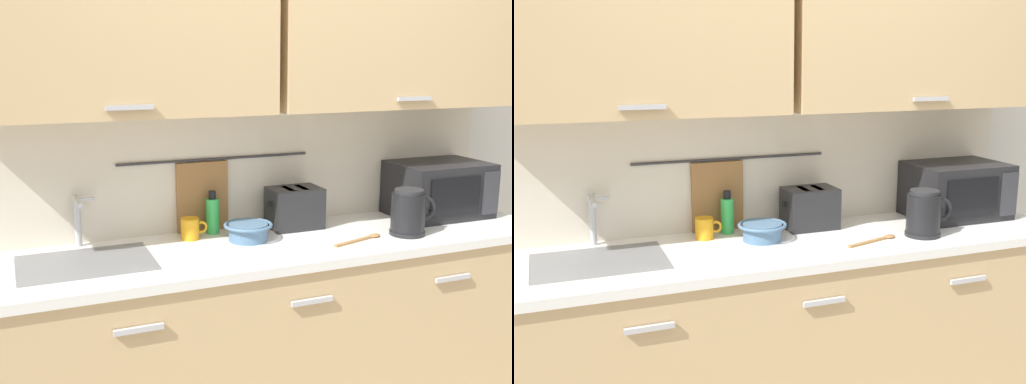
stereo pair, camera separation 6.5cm
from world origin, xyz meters
The scene contains 10 objects.
counter_unit centered at (-0.01, 0.30, 0.46)m, with size 2.53×0.64×0.90m.
back_wall_assembly centered at (0.00, 0.53, 1.52)m, with size 3.70×0.41×2.50m.
sink_faucet centered at (-0.82, 0.53, 1.04)m, with size 0.09×0.17×0.22m.
microwave centered at (0.92, 0.41, 1.04)m, with size 0.46×0.35×0.27m.
electric_kettle centered at (0.58, 0.18, 1.00)m, with size 0.23×0.16×0.21m.
dish_soap_bottle centered at (-0.23, 0.52, 0.99)m, with size 0.06×0.06×0.20m.
mug_near_sink centered at (-0.35, 0.47, 0.95)m, with size 0.12×0.08×0.09m.
mixing_bowl centered at (-0.13, 0.36, 0.94)m, with size 0.21×0.21×0.08m.
toaster centered at (0.15, 0.47, 1.00)m, with size 0.26×0.17×0.19m.
wooden_spoon centered at (0.34, 0.17, 0.91)m, with size 0.27×0.10×0.01m.
Camera 1 is at (-1.06, -2.04, 1.69)m, focal length 43.27 mm.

